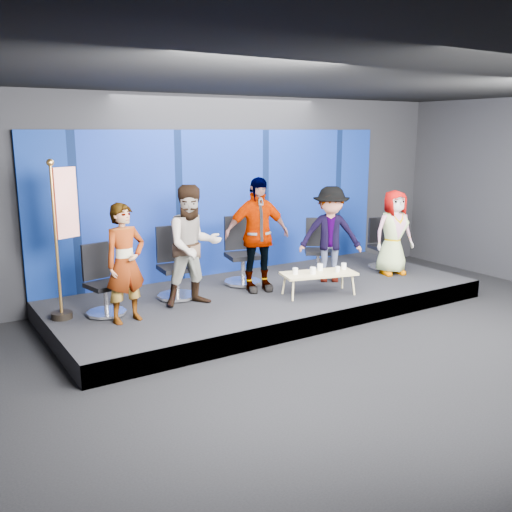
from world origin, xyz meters
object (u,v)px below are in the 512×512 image
Objects in this scene: panelist_d at (330,235)px; flag_stand at (63,235)px; chair_e at (381,252)px; mug_c at (320,267)px; mug_a at (295,271)px; panelist_a at (125,263)px; mug_b at (313,271)px; chair_a at (104,292)px; panelist_e at (394,233)px; mug_d at (338,269)px; coffee_table at (319,274)px; panelist_b at (193,246)px; chair_d at (318,256)px; mug_e at (344,266)px; panelist_c at (257,235)px; chair_b at (175,275)px; chair_c at (242,262)px.

flag_stand reaches higher than panelist_d.
mug_c is at bearing -147.73° from chair_e.
panelist_a is at bearing 174.32° from mug_a.
chair_a is at bearing 164.24° from mug_b.
chair_a is 5.41m from chair_e.
mug_b is at bearing -19.50° from panelist_a.
panelist_e reaches higher than mug_d.
flag_stand reaches higher than coffee_table.
chair_a is at bearing 173.76° from panelist_b.
chair_d is 10.54× the size of mug_e.
panelist_a is 15.09× the size of mug_b.
chair_d is at bearing 38.11° from mug_a.
chair_d reaches higher than chair_a.
panelist_c reaches higher than chair_a.
coffee_table is (0.70, -0.74, -0.60)m from panelist_c.
chair_b is at bearing -170.57° from chair_e.
mug_b is at bearing -13.58° from panelist_b.
mug_a is 0.05× the size of flag_stand.
mug_e is at bearing -140.19° from chair_e.
flag_stand is (-1.69, -0.07, 0.81)m from chair_b.
mug_c is at bearing -19.96° from chair_b.
panelist_a is 3.19m from mug_c.
mug_a is 1.03× the size of mug_e.
chair_a is at bearing -170.85° from panelist_c.
panelist_e is 2.20m from mug_b.
panelist_b is at bearing 163.04° from coffee_table.
mug_e is (2.42, -0.61, -0.50)m from panelist_b.
coffee_table is at bearing -18.75° from panelist_a.
mug_b is at bearing -29.32° from mug_a.
mug_e is (1.20, -0.77, -0.52)m from panelist_c.
chair_b is 2.59m from mug_d.
flag_stand is (-3.00, -0.23, 0.80)m from chair_c.
chair_d is 0.70m from panelist_d.
panelist_d reaches higher than coffee_table.
chair_c reaches higher than chair_e.
mug_e is (2.50, -1.11, 0.04)m from chair_b.
panelist_a is 3.74m from panelist_d.
flag_stand reaches higher than chair_d.
chair_d is at bearing 66.24° from mug_d.
panelist_d is at bearing 59.66° from mug_d.
mug_e is (0.21, 0.09, 0.00)m from mug_d.
panelist_c is at bearing 147.36° from mug_e.
panelist_d is at bearing -5.94° from chair_b.
mug_c reaches higher than mug_a.
chair_a is at bearing 99.29° from panelist_a.
panelist_e reaches higher than chair_b.
panelist_e is at bearing 1.83° from panelist_b.
chair_a is at bearing 164.55° from mug_d.
panelist_b is 2.82m from chair_d.
mug_d is (0.42, -0.10, -0.01)m from mug_b.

